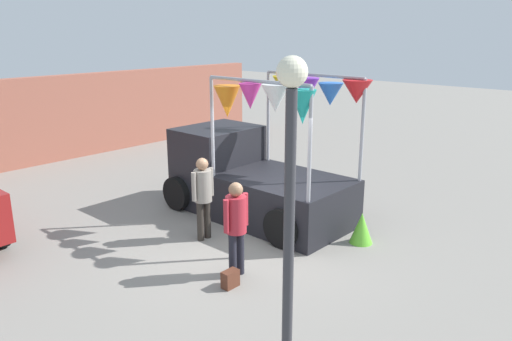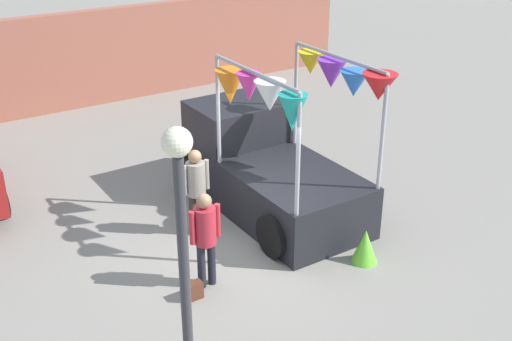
# 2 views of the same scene
# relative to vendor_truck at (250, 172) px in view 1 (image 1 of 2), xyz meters

# --- Properties ---
(ground_plane) EXTENTS (60.00, 60.00, 0.00)m
(ground_plane) POSITION_rel_vendor_truck_xyz_m (-1.45, -1.18, -0.93)
(ground_plane) COLOR gray
(vendor_truck) EXTENTS (2.49, 4.20, 3.07)m
(vendor_truck) POSITION_rel_vendor_truck_xyz_m (0.00, 0.00, 0.00)
(vendor_truck) COLOR black
(vendor_truck) RESTS_ON ground
(person_customer) EXTENTS (0.53, 0.34, 1.61)m
(person_customer) POSITION_rel_vendor_truck_xyz_m (-2.32, -1.83, 0.04)
(person_customer) COLOR black
(person_customer) RESTS_ON ground
(person_vendor) EXTENTS (0.53, 0.34, 1.63)m
(person_vendor) POSITION_rel_vendor_truck_xyz_m (-1.67, -0.31, 0.05)
(person_vendor) COLOR #2D2823
(person_vendor) RESTS_ON ground
(handbag) EXTENTS (0.28, 0.16, 0.28)m
(handbag) POSITION_rel_vendor_truck_xyz_m (-2.67, -2.03, -0.79)
(handbag) COLOR #592D1E
(handbag) RESTS_ON ground
(street_lamp) EXTENTS (0.32, 0.32, 3.70)m
(street_lamp) POSITION_rel_vendor_truck_xyz_m (-3.76, -4.03, 1.50)
(street_lamp) COLOR #333338
(street_lamp) RESTS_ON ground
(brick_boundary_wall) EXTENTS (18.00, 0.36, 2.60)m
(brick_boundary_wall) POSITION_rel_vendor_truck_xyz_m (-1.45, 7.62, 0.37)
(brick_boundary_wall) COLOR #9E5947
(brick_boundary_wall) RESTS_ON ground
(folded_kite_bundle_lime) EXTENTS (0.47, 0.47, 0.60)m
(folded_kite_bundle_lime) POSITION_rel_vendor_truck_xyz_m (0.22, -2.68, -0.63)
(folded_kite_bundle_lime) COLOR #66CC33
(folded_kite_bundle_lime) RESTS_ON ground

